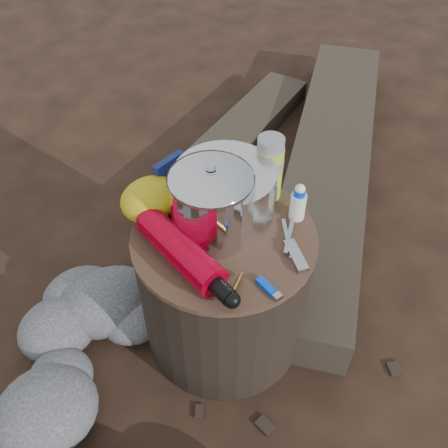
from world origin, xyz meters
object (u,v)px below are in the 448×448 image
stump (224,287)px  fuel_bottle (182,251)px  thermos (269,168)px  camping_pot (212,201)px  log_main (329,162)px  travel_mug (236,180)px

stump → fuel_bottle: size_ratio=1.44×
fuel_bottle → thermos: bearing=8.5°
camping_pot → log_main: bearing=26.9°
thermos → travel_mug: 0.10m
fuel_bottle → travel_mug: 0.28m
log_main → travel_mug: 0.85m
stump → thermos: size_ratio=2.58×
stump → thermos: thermos is taller
log_main → camping_pot: camping_pot is taller
camping_pot → thermos: bearing=12.0°
stump → camping_pot: bearing=119.1°
log_main → thermos: bearing=-103.3°
fuel_bottle → camping_pot: bearing=17.4°
thermos → travel_mug: (-0.08, 0.04, -0.04)m
stump → thermos: (0.18, 0.07, 0.31)m
camping_pot → stump: bearing=-60.9°
log_main → thermos: 0.82m
fuel_bottle → travel_mug: (0.24, 0.14, 0.01)m
log_main → thermos: (-0.59, -0.36, 0.46)m
camping_pot → thermos: size_ratio=1.11×
stump → thermos: bearing=21.9°
stump → camping_pot: size_ratio=2.33×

